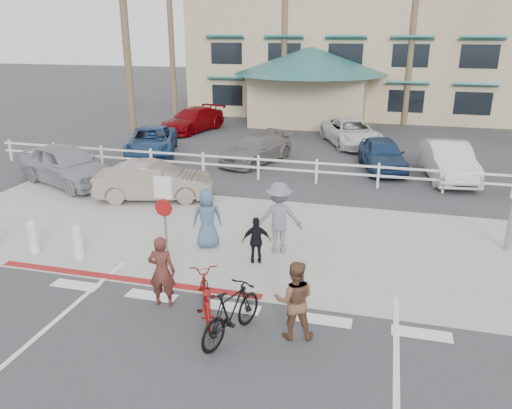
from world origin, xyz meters
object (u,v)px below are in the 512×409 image
(bike_red, at_px, (205,296))
(bike_black, at_px, (231,313))
(sign_post, at_px, (165,213))
(car_white_sedan, at_px, (154,181))
(car_red_compact, at_px, (67,165))

(bike_red, bearing_deg, bike_black, 116.98)
(bike_red, relative_size, bike_black, 0.95)
(sign_post, height_order, bike_red, sign_post)
(car_white_sedan, distance_m, car_red_compact, 4.25)
(sign_post, relative_size, car_white_sedan, 0.69)
(car_white_sedan, xyz_separation_m, car_red_compact, (-4.17, 0.85, 0.11))
(car_red_compact, bearing_deg, sign_post, -105.22)
(car_red_compact, bearing_deg, car_white_sedan, -76.98)
(sign_post, distance_m, bike_red, 2.89)
(sign_post, height_order, car_red_compact, sign_post)
(sign_post, bearing_deg, bike_red, -48.54)
(sign_post, distance_m, bike_black, 3.83)
(sign_post, relative_size, bike_black, 1.54)
(car_white_sedan, height_order, car_red_compact, car_red_compact)
(sign_post, xyz_separation_m, car_red_compact, (-6.86, 5.70, -0.65))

